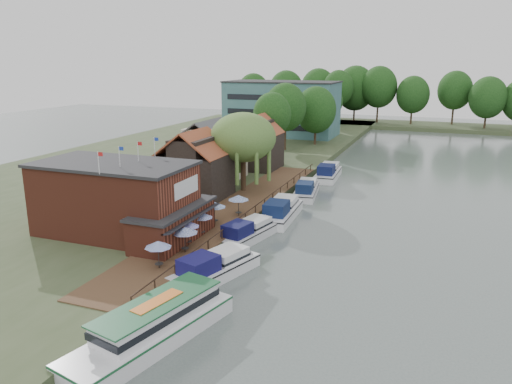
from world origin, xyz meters
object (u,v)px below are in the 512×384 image
(hotel_block, at_px, (282,108))
(cruiser_1, at_px, (248,229))
(cottage_a, at_px, (195,164))
(cruiser_3, at_px, (306,188))
(cottage_c, at_px, (257,142))
(umbrella_3, at_px, (202,224))
(umbrella_2, at_px, (188,233))
(tour_boat, at_px, (151,324))
(umbrella_4, at_px, (215,213))
(pub, at_px, (132,200))
(umbrella_0, at_px, (159,255))
(swan, at_px, (183,321))
(cruiser_2, at_px, (281,208))
(umbrella_5, at_px, (238,205))
(cruiser_4, at_px, (328,171))
(cruiser_0, at_px, (215,264))
(cottage_b, at_px, (209,150))
(willow, at_px, (243,152))

(hotel_block, xyz_separation_m, cruiser_1, (18.07, -65.73, -6.00))
(cottage_a, relative_size, cruiser_3, 0.89)
(cottage_c, xyz_separation_m, umbrella_3, (6.42, -31.81, -2.96))
(cottage_a, bearing_deg, hotel_block, 97.13)
(umbrella_2, height_order, umbrella_3, same)
(cruiser_1, relative_size, tour_boat, 0.73)
(umbrella_4, bearing_deg, pub, -135.55)
(umbrella_0, relative_size, cruiser_1, 0.25)
(tour_boat, bearing_deg, swan, 90.36)
(cottage_a, xyz_separation_m, cruiser_2, (12.06, -1.87, -3.95))
(umbrella_5, bearing_deg, cruiser_4, 80.89)
(umbrella_0, relative_size, swan, 5.40)
(cruiser_1, bearing_deg, umbrella_2, -108.99)
(hotel_block, distance_m, cruiser_4, 41.11)
(umbrella_5, bearing_deg, umbrella_2, -94.79)
(hotel_block, distance_m, umbrella_5, 63.67)
(cruiser_0, height_order, cruiser_4, cruiser_4)
(hotel_block, distance_m, cottage_b, 46.21)
(umbrella_2, height_order, swan, umbrella_2)
(cottage_c, distance_m, umbrella_2, 35.43)
(umbrella_5, relative_size, swan, 5.40)
(umbrella_2, xyz_separation_m, umbrella_4, (-0.42, 6.63, 0.00))
(pub, bearing_deg, umbrella_2, -6.23)
(cottage_c, distance_m, umbrella_0, 40.96)
(swan, bearing_deg, willow, 105.20)
(pub, bearing_deg, cruiser_0, -20.86)
(cruiser_1, xyz_separation_m, cruiser_2, (0.99, 7.85, 0.16))
(cruiser_2, relative_size, swan, 24.18)
(umbrella_0, height_order, tour_boat, umbrella_0)
(cottage_a, distance_m, tour_boat, 32.64)
(pub, distance_m, hotel_block, 71.49)
(cruiser_2, bearing_deg, cruiser_0, -93.84)
(hotel_block, xyz_separation_m, cottage_a, (7.00, -56.00, -1.90))
(willow, relative_size, umbrella_5, 4.39)
(cruiser_1, distance_m, cruiser_4, 30.03)
(cottage_b, xyz_separation_m, umbrella_0, (10.77, -31.29, -2.96))
(willow, relative_size, tour_boat, 0.80)
(cruiser_3, bearing_deg, pub, -123.15)
(cottage_a, xyz_separation_m, cruiser_1, (11.07, -9.73, -4.10))
(cottage_a, xyz_separation_m, umbrella_2, (7.46, -15.71, -2.96))
(hotel_block, distance_m, tour_boat, 88.27)
(cottage_c, bearing_deg, cruiser_0, -74.05)
(cottage_b, xyz_separation_m, umbrella_2, (10.46, -25.71, -2.96))
(willow, xyz_separation_m, umbrella_4, (2.54, -14.07, -3.93))
(cruiser_2, bearing_deg, willow, 134.39)
(umbrella_0, xyz_separation_m, cruiser_4, (4.69, 41.56, -1.02))
(umbrella_3, bearing_deg, umbrella_5, 82.99)
(tour_boat, bearing_deg, cruiser_0, 106.45)
(cruiser_3, bearing_deg, cruiser_4, 79.50)
(hotel_block, bearing_deg, cottage_b, -85.03)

